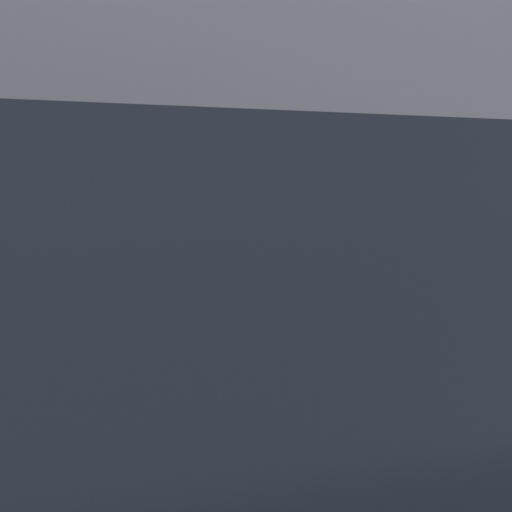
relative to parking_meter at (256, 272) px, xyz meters
The scene contains 4 objects.
sidewalk 1.55m from the parking_meter, 111.68° to the left, with size 24.00×2.80×0.10m.
building_facade 3.38m from the parking_meter, 97.83° to the left, with size 24.00×0.30×6.22m.
parking_meter is the anchor object (origin of this frame).
parked_car_beside_meter 1.96m from the parking_meter, 121.80° to the right, with size 4.84×2.08×1.75m.
Camera 1 is at (-0.21, -1.80, 1.64)m, focal length 35.00 mm.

